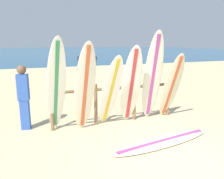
{
  "coord_description": "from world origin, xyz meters",
  "views": [
    {
      "loc": [
        -2.48,
        -2.98,
        2.27
      ],
      "look_at": [
        -0.22,
        2.98,
        0.9
      ],
      "focal_mm": 35.49,
      "sensor_mm": 36.0,
      "label": 1
    }
  ],
  "objects_px": {
    "surfboard_lying_on_sand": "(163,142)",
    "beachgoer_standing": "(24,95)",
    "surfboard_rack": "(116,97)",
    "surfboard_leaning_center": "(131,86)",
    "surfboard_leaning_center_right": "(153,77)",
    "small_boat_offshore": "(87,57)",
    "surfboard_leaning_far_left": "(56,87)",
    "surfboard_leaning_center_left": "(110,92)",
    "surfboard_leaning_right": "(171,86)",
    "surfboard_leaning_left": "(85,88)"
  },
  "relations": [
    {
      "from": "surfboard_leaning_left",
      "to": "surfboard_leaning_center",
      "type": "distance_m",
      "value": 1.32
    },
    {
      "from": "surfboard_leaning_center_right",
      "to": "surfboard_leaning_right",
      "type": "relative_size",
      "value": 1.3
    },
    {
      "from": "surfboard_leaning_center_right",
      "to": "beachgoer_standing",
      "type": "distance_m",
      "value": 3.52
    },
    {
      "from": "surfboard_rack",
      "to": "small_boat_offshore",
      "type": "height_order",
      "value": "surfboard_rack"
    },
    {
      "from": "surfboard_leaning_center",
      "to": "surfboard_leaning_center_right",
      "type": "xyz_separation_m",
      "value": [
        0.69,
        0.05,
        0.19
      ]
    },
    {
      "from": "surfboard_leaning_far_left",
      "to": "surfboard_leaning_center_left",
      "type": "height_order",
      "value": "surfboard_leaning_far_left"
    },
    {
      "from": "surfboard_leaning_center_right",
      "to": "small_boat_offshore",
      "type": "relative_size",
      "value": 0.92
    },
    {
      "from": "surfboard_leaning_center_left",
      "to": "surfboard_lying_on_sand",
      "type": "xyz_separation_m",
      "value": [
        0.8,
        -1.34,
        -0.96
      ]
    },
    {
      "from": "beachgoer_standing",
      "to": "surfboard_lying_on_sand",
      "type": "bearing_deg",
      "value": -34.4
    },
    {
      "from": "surfboard_rack",
      "to": "surfboard_leaning_far_left",
      "type": "height_order",
      "value": "surfboard_leaning_far_left"
    },
    {
      "from": "beachgoer_standing",
      "to": "surfboard_leaning_center_left",
      "type": "bearing_deg",
      "value": -17.46
    },
    {
      "from": "surfboard_leaning_far_left",
      "to": "surfboard_leaning_left",
      "type": "xyz_separation_m",
      "value": [
        0.69,
        -0.05,
        -0.05
      ]
    },
    {
      "from": "surfboard_leaning_center_right",
      "to": "beachgoer_standing",
      "type": "height_order",
      "value": "surfboard_leaning_center_right"
    },
    {
      "from": "surfboard_leaning_far_left",
      "to": "surfboard_leaning_right",
      "type": "distance_m",
      "value": 3.31
    },
    {
      "from": "surfboard_rack",
      "to": "small_boat_offshore",
      "type": "distance_m",
      "value": 24.74
    },
    {
      "from": "surfboard_leaning_center_left",
      "to": "surfboard_leaning_right",
      "type": "relative_size",
      "value": 0.99
    },
    {
      "from": "surfboard_leaning_center",
      "to": "surfboard_leaning_center_left",
      "type": "bearing_deg",
      "value": -177.39
    },
    {
      "from": "surfboard_leaning_left",
      "to": "beachgoer_standing",
      "type": "relative_size",
      "value": 1.35
    },
    {
      "from": "surfboard_leaning_center_left",
      "to": "surfboard_leaning_left",
      "type": "bearing_deg",
      "value": -174.71
    },
    {
      "from": "surfboard_rack",
      "to": "surfboard_leaning_center",
      "type": "bearing_deg",
      "value": -42.52
    },
    {
      "from": "surfboard_leaning_far_left",
      "to": "surfboard_leaning_right",
      "type": "height_order",
      "value": "surfboard_leaning_far_left"
    },
    {
      "from": "surfboard_leaning_right",
      "to": "beachgoer_standing",
      "type": "relative_size",
      "value": 1.17
    },
    {
      "from": "surfboard_leaning_left",
      "to": "surfboard_leaning_center_right",
      "type": "xyz_separation_m",
      "value": [
        2.01,
        0.14,
        0.14
      ]
    },
    {
      "from": "surfboard_leaning_left",
      "to": "beachgoer_standing",
      "type": "bearing_deg",
      "value": 152.89
    },
    {
      "from": "surfboard_leaning_far_left",
      "to": "surfboard_lying_on_sand",
      "type": "height_order",
      "value": "surfboard_leaning_far_left"
    },
    {
      "from": "surfboard_rack",
      "to": "surfboard_leaning_center_right",
      "type": "height_order",
      "value": "surfboard_leaning_center_right"
    },
    {
      "from": "surfboard_lying_on_sand",
      "to": "beachgoer_standing",
      "type": "height_order",
      "value": "beachgoer_standing"
    },
    {
      "from": "surfboard_rack",
      "to": "surfboard_leaning_center",
      "type": "xyz_separation_m",
      "value": [
        0.33,
        -0.3,
        0.37
      ]
    },
    {
      "from": "surfboard_leaning_right",
      "to": "surfboard_lying_on_sand",
      "type": "xyz_separation_m",
      "value": [
        -1.11,
        -1.34,
        -0.96
      ]
    },
    {
      "from": "surfboard_leaning_left",
      "to": "surfboard_leaning_center_left",
      "type": "distance_m",
      "value": 0.72
    },
    {
      "from": "surfboard_leaning_center_right",
      "to": "small_boat_offshore",
      "type": "height_order",
      "value": "surfboard_leaning_center_right"
    },
    {
      "from": "surfboard_leaning_left",
      "to": "surfboard_lying_on_sand",
      "type": "bearing_deg",
      "value": -40.41
    },
    {
      "from": "surfboard_lying_on_sand",
      "to": "beachgoer_standing",
      "type": "xyz_separation_m",
      "value": [
        -2.94,
        2.01,
        0.9
      ]
    },
    {
      "from": "surfboard_leaning_center_left",
      "to": "surfboard_leaning_right",
      "type": "xyz_separation_m",
      "value": [
        1.91,
        0.0,
        0.0
      ]
    },
    {
      "from": "surfboard_leaning_far_left",
      "to": "surfboard_leaning_center_right",
      "type": "distance_m",
      "value": 2.7
    },
    {
      "from": "surfboard_rack",
      "to": "surfboard_leaning_left",
      "type": "distance_m",
      "value": 1.14
    },
    {
      "from": "small_boat_offshore",
      "to": "surfboard_leaning_center_right",
      "type": "bearing_deg",
      "value": -100.14
    },
    {
      "from": "surfboard_leaning_center",
      "to": "surfboard_lying_on_sand",
      "type": "relative_size",
      "value": 0.81
    },
    {
      "from": "surfboard_lying_on_sand",
      "to": "beachgoer_standing",
      "type": "relative_size",
      "value": 1.59
    },
    {
      "from": "surfboard_rack",
      "to": "surfboard_leaning_center_left",
      "type": "xyz_separation_m",
      "value": [
        -0.29,
        -0.33,
        0.25
      ]
    },
    {
      "from": "surfboard_leaning_left",
      "to": "small_boat_offshore",
      "type": "distance_m",
      "value": 25.37
    },
    {
      "from": "surfboard_leaning_center_left",
      "to": "surfboard_lying_on_sand",
      "type": "bearing_deg",
      "value": -59.21
    },
    {
      "from": "surfboard_leaning_right",
      "to": "surfboard_rack",
      "type": "bearing_deg",
      "value": 168.57
    },
    {
      "from": "small_boat_offshore",
      "to": "surfboard_lying_on_sand",
      "type": "bearing_deg",
      "value": -100.69
    },
    {
      "from": "surfboard_leaning_left",
      "to": "surfboard_leaning_right",
      "type": "relative_size",
      "value": 1.16
    },
    {
      "from": "surfboard_leaning_center",
      "to": "small_boat_offshore",
      "type": "height_order",
      "value": "surfboard_leaning_center"
    },
    {
      "from": "surfboard_leaning_left",
      "to": "surfboard_leaning_center_right",
      "type": "distance_m",
      "value": 2.02
    },
    {
      "from": "surfboard_leaning_center_left",
      "to": "small_boat_offshore",
      "type": "distance_m",
      "value": 25.13
    },
    {
      "from": "surfboard_leaning_far_left",
      "to": "surfboard_leaning_center_right",
      "type": "height_order",
      "value": "surfboard_leaning_center_right"
    },
    {
      "from": "surfboard_leaning_right",
      "to": "surfboard_lying_on_sand",
      "type": "distance_m",
      "value": 1.99
    }
  ]
}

